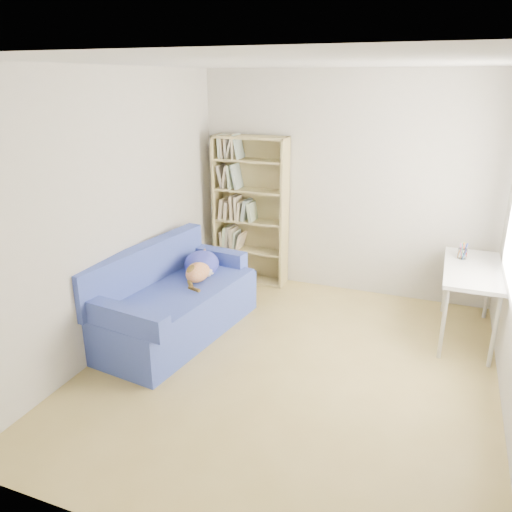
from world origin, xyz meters
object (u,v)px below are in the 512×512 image
Objects in this scene: sofa at (174,301)px; bookshelf at (251,217)px; desk at (472,275)px; pen_cup at (463,252)px.

bookshelf is (0.21, 1.59, 0.50)m from sofa.
sofa is 2.98m from desk.
pen_cup is at bearing -8.77° from bookshelf.
desk is (2.80, 0.97, 0.33)m from sofa.
pen_cup is (2.69, 1.21, 0.47)m from sofa.
sofa is 1.67× the size of desk.
pen_cup is at bearing 113.86° from desk.
desk is at bearing -13.56° from bookshelf.
bookshelf is at bearing 89.78° from sofa.
bookshelf reaches higher than sofa.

